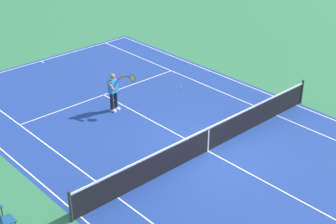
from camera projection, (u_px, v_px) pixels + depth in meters
name	position (u px, v px, depth m)	size (l,w,h in m)	color
ground_plane	(208.00, 151.00, 18.37)	(60.00, 60.00, 0.00)	#2D7247
court_slab	(208.00, 151.00, 18.37)	(24.20, 11.40, 0.00)	navy
court_line_markings	(208.00, 151.00, 18.37)	(23.85, 11.05, 0.01)	white
tennis_net	(208.00, 139.00, 18.15)	(0.10, 11.70, 1.08)	#2D2D33
tennis_player_near	(114.00, 90.00, 20.82)	(1.01, 0.84, 1.70)	black
tennis_ball	(180.00, 87.00, 23.21)	(0.07, 0.07, 0.07)	#CCE01E
spectator_chair_3	(3.00, 220.00, 14.14)	(0.44, 0.44, 0.88)	#38383D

